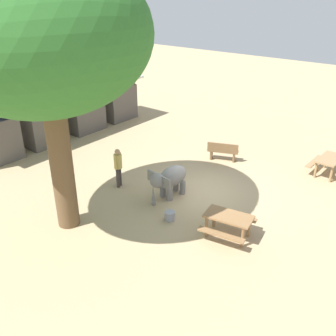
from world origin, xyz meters
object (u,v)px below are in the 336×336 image
at_px(person_handler, 118,165).
at_px(picnic_table_far, 329,162).
at_px(wooden_bench, 223,151).
at_px(market_stall_green, 40,122).
at_px(elephant, 169,179).
at_px(shade_tree_main, 44,37).
at_px(market_stall_white, 115,100).
at_px(picnic_table_near, 228,221).
at_px(market_stall_teal, 81,110).
at_px(feed_bucket, 170,216).

height_order(person_handler, picnic_table_far, person_handler).
relative_size(wooden_bench, market_stall_green, 0.57).
relative_size(elephant, picnic_table_far, 1.16).
distance_m(shade_tree_main, wooden_bench, 9.60).
xyz_separation_m(wooden_bench, market_stall_white, (1.32, 8.31, 0.67)).
bearing_deg(wooden_bench, market_stall_green, -177.31).
bearing_deg(market_stall_white, market_stall_green, 180.00).
xyz_separation_m(elephant, market_stall_white, (5.46, 8.46, 0.36)).
distance_m(elephant, market_stall_white, 10.08).
bearing_deg(elephant, picnic_table_near, 82.31).
bearing_deg(market_stall_teal, picnic_table_far, -77.42).
height_order(picnic_table_near, market_stall_green, market_stall_green).
xyz_separation_m(market_stall_green, market_stall_white, (5.20, 0.00, 0.00)).
distance_m(market_stall_green, market_stall_teal, 2.60).
height_order(picnic_table_near, feed_bucket, picnic_table_near).
bearing_deg(market_stall_white, wooden_bench, -99.02).
distance_m(shade_tree_main, market_stall_teal, 10.61).
relative_size(wooden_bench, feed_bucket, 4.02).
bearing_deg(person_handler, market_stall_green, 152.37).
xyz_separation_m(wooden_bench, picnic_table_far, (1.53, -4.29, 0.12)).
height_order(picnic_table_far, market_stall_teal, market_stall_teal).
distance_m(picnic_table_near, feed_bucket, 2.12).
height_order(elephant, person_handler, person_handler).
distance_m(picnic_table_near, market_stall_white, 13.10).
bearing_deg(wooden_bench, feed_bucket, -100.40).
relative_size(wooden_bench, picnic_table_near, 0.83).
relative_size(person_handler, picnic_table_far, 1.05).
bearing_deg(shade_tree_main, feed_bucket, -48.00).
bearing_deg(market_stall_white, market_stall_teal, 180.00).
height_order(person_handler, market_stall_white, market_stall_white).
distance_m(elephant, person_handler, 2.20).
bearing_deg(shade_tree_main, picnic_table_far, -31.83).
distance_m(market_stall_white, feed_bucket, 11.62).
relative_size(market_stall_white, feed_bucket, 7.00).
xyz_separation_m(elephant, picnic_table_far, (5.68, -4.14, -0.19)).
relative_size(elephant, market_stall_green, 0.71).
bearing_deg(picnic_table_far, shade_tree_main, -30.36).
relative_size(shade_tree_main, market_stall_teal, 3.32).
bearing_deg(wooden_bench, market_stall_teal, 166.43).
bearing_deg(shade_tree_main, market_stall_white, 37.45).
bearing_deg(picnic_table_near, wooden_bench, -67.33).
bearing_deg(feed_bucket, market_stall_green, 81.04).
bearing_deg(market_stall_teal, market_stall_white, 0.00).
distance_m(shade_tree_main, feed_bucket, 6.83).
bearing_deg(market_stall_teal, person_handler, -118.55).
bearing_deg(market_stall_white, shade_tree_main, -142.55).
distance_m(shade_tree_main, picnic_table_far, 12.14).
distance_m(picnic_table_far, market_stall_green, 13.73).
height_order(shade_tree_main, wooden_bench, shade_tree_main).
height_order(shade_tree_main, feed_bucket, shade_tree_main).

